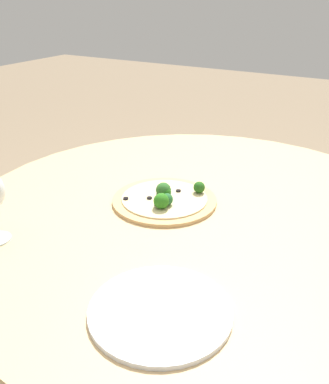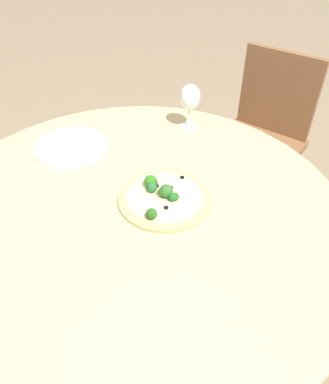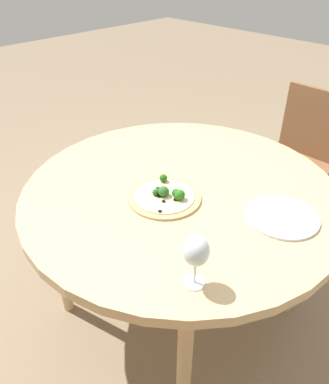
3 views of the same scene
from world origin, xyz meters
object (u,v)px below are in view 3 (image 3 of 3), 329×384
Objects in this scene: pizza at (165,196)px; plate_near at (282,217)px; wine_glass at (196,252)px; chair_2 at (297,158)px.

pizza is 1.09× the size of plate_near.
plate_near is at bearing -92.54° from wine_glass.
wine_glass is 0.47m from plate_near.
wine_glass reaches higher than pizza.
chair_2 is 1.44m from wine_glass.
wine_glass is (-0.35, 1.35, 0.37)m from chair_2.
chair_2 is 3.37× the size of plate_near.
plate_near is at bearing -66.40° from chair_2.
chair_2 is 5.04× the size of wine_glass.
pizza is 1.63× the size of wine_glass.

